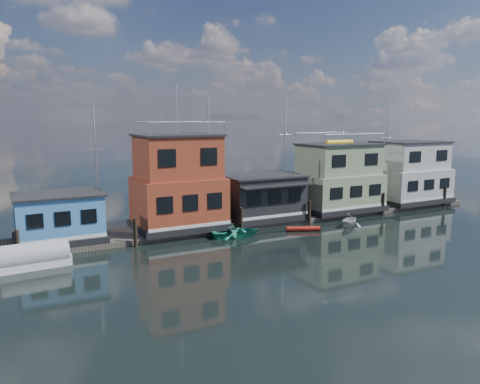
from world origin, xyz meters
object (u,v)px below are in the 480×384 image
tarp_runabout (34,257)px  red_kayak (303,229)px  houseboat_blue (59,218)px  houseboat_red (178,184)px  houseboat_green (338,178)px  dinghy_teal (236,232)px  dinghy_white (349,220)px  houseboat_white (409,173)px  houseboat_dark (261,197)px

tarp_runabout → red_kayak: (21.13, -0.12, -0.45)m
houseboat_blue → houseboat_red: bearing=0.0°
houseboat_blue → houseboat_red: houseboat_red is taller
houseboat_green → dinghy_teal: 14.33m
dinghy_white → dinghy_teal: size_ratio=0.60×
dinghy_white → houseboat_green: bearing=-48.9°
houseboat_red → houseboat_white: houseboat_red is taller
dinghy_white → houseboat_white: bearing=-88.0°
houseboat_blue → tarp_runabout: bearing=-115.0°
red_kayak → houseboat_red: bearing=178.1°
houseboat_green → dinghy_white: houseboat_green is taller
houseboat_red → dinghy_white: houseboat_red is taller
dinghy_white → dinghy_teal: bearing=62.3°
red_kayak → dinghy_teal: bearing=-164.7°
houseboat_blue → houseboat_dark: (17.50, -0.02, 0.21)m
houseboat_blue → houseboat_dark: houseboat_dark is taller
houseboat_blue → houseboat_green: 26.53m
houseboat_red → dinghy_white: size_ratio=4.95×
tarp_runabout → dinghy_white: size_ratio=1.86×
houseboat_blue → dinghy_white: bearing=-12.4°
houseboat_blue → red_kayak: (19.00, -4.70, -1.99)m
tarp_runabout → dinghy_teal: tarp_runabout is taller
houseboat_red → dinghy_teal: 6.32m
dinghy_teal → houseboat_red: bearing=52.0°
houseboat_green → dinghy_teal: houseboat_green is taller
houseboat_green → dinghy_teal: (-13.48, -3.74, -3.13)m
houseboat_red → dinghy_teal: (3.52, -3.74, -3.69)m
houseboat_blue → red_kayak: houseboat_blue is taller
houseboat_dark → dinghy_white: (6.13, -5.18, -1.79)m
houseboat_blue → dinghy_white: 24.24m
dinghy_white → red_kayak: size_ratio=0.83×
dinghy_white → dinghy_teal: 10.70m
dinghy_teal → red_kayak: size_ratio=1.39×
red_kayak → houseboat_blue: bearing=-169.5°
houseboat_blue → houseboat_white: houseboat_white is taller
tarp_runabout → red_kayak: tarp_runabout is taller
houseboat_red → red_kayak: bearing=-26.3°
houseboat_white → dinghy_teal: 23.98m
houseboat_dark → tarp_runabout: size_ratio=1.66×
houseboat_blue → houseboat_green: (26.50, 0.00, 1.34)m
houseboat_green → houseboat_white: (10.00, -0.00, -0.01)m
houseboat_blue → houseboat_red: (9.50, 0.00, 1.90)m
dinghy_teal → tarp_runabout: bearing=101.9°
houseboat_white → tarp_runabout: (-38.64, -4.58, -2.88)m
dinghy_teal → red_kayak: bearing=-90.4°
tarp_runabout → dinghy_white: tarp_runabout is taller
houseboat_dark → dinghy_white: 8.22m
houseboat_red → houseboat_dark: size_ratio=1.60×
houseboat_red → houseboat_dark: 8.18m
tarp_runabout → houseboat_white: bearing=3.2°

